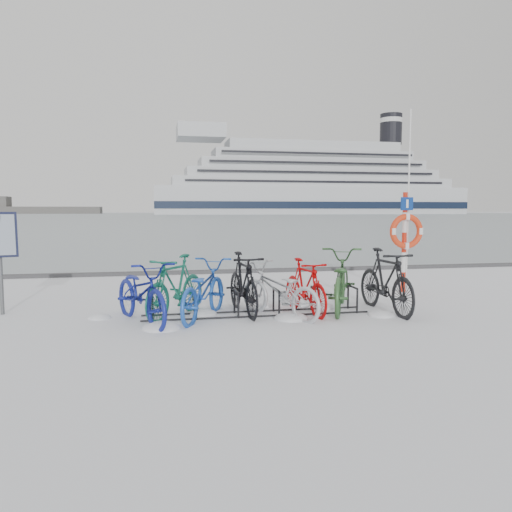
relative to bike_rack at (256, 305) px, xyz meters
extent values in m
plane|color=white|center=(0.00, 0.00, -0.18)|extent=(900.00, 900.00, 0.00)
cube|color=#9AA6AE|center=(0.00, 155.00, -0.17)|extent=(400.00, 298.00, 0.02)
cube|color=#3F3F42|center=(0.00, 5.90, -0.13)|extent=(400.00, 0.25, 0.10)
cylinder|color=black|center=(-1.80, -0.22, 0.04)|extent=(0.04, 0.04, 0.44)
cylinder|color=black|center=(-1.80, 0.22, 0.04)|extent=(0.04, 0.04, 0.44)
cylinder|color=black|center=(-1.80, 0.00, 0.26)|extent=(0.04, 0.44, 0.04)
cylinder|color=black|center=(-1.08, -0.22, 0.04)|extent=(0.04, 0.04, 0.44)
cylinder|color=black|center=(-1.08, 0.22, 0.04)|extent=(0.04, 0.04, 0.44)
cylinder|color=black|center=(-1.08, 0.00, 0.26)|extent=(0.04, 0.44, 0.04)
cylinder|color=black|center=(-0.36, -0.22, 0.04)|extent=(0.04, 0.04, 0.44)
cylinder|color=black|center=(-0.36, 0.22, 0.04)|extent=(0.04, 0.04, 0.44)
cylinder|color=black|center=(-0.36, 0.00, 0.26)|extent=(0.04, 0.44, 0.04)
cylinder|color=black|center=(0.36, -0.22, 0.04)|extent=(0.04, 0.04, 0.44)
cylinder|color=black|center=(0.36, 0.22, 0.04)|extent=(0.04, 0.04, 0.44)
cylinder|color=black|center=(0.36, 0.00, 0.26)|extent=(0.04, 0.44, 0.04)
cylinder|color=black|center=(1.08, -0.22, 0.04)|extent=(0.04, 0.04, 0.44)
cylinder|color=black|center=(1.08, 0.22, 0.04)|extent=(0.04, 0.04, 0.44)
cylinder|color=black|center=(1.08, 0.00, 0.26)|extent=(0.04, 0.44, 0.04)
cylinder|color=black|center=(1.80, -0.22, 0.04)|extent=(0.04, 0.04, 0.44)
cylinder|color=black|center=(1.80, 0.22, 0.04)|extent=(0.04, 0.04, 0.44)
cylinder|color=black|center=(1.80, 0.00, 0.26)|extent=(0.04, 0.44, 0.04)
cylinder|color=black|center=(0.00, -0.22, -0.16)|extent=(4.00, 0.03, 0.03)
cylinder|color=black|center=(0.00, 0.22, -0.16)|extent=(4.00, 0.03, 0.03)
cylinder|color=#595B5E|center=(-4.42, 0.90, 0.70)|extent=(0.07, 0.07, 1.76)
cylinder|color=red|center=(3.74, 1.79, 0.04)|extent=(0.10, 0.10, 0.45)
cylinder|color=silver|center=(3.74, 1.79, 0.49)|extent=(0.10, 0.10, 0.45)
cylinder|color=red|center=(3.74, 1.79, 0.94)|extent=(0.10, 0.10, 0.45)
cylinder|color=silver|center=(3.74, 1.79, 1.39)|extent=(0.10, 0.10, 0.45)
cylinder|color=red|center=(3.74, 1.79, 1.84)|extent=(0.10, 0.10, 0.45)
torus|color=red|center=(3.74, 1.70, 1.19)|extent=(0.78, 0.13, 0.78)
cube|color=navy|center=(3.74, 1.71, 1.80)|extent=(0.29, 0.03, 0.29)
cylinder|color=silver|center=(3.84, 1.84, 1.86)|extent=(0.04, 0.04, 4.07)
cube|color=silver|center=(64.27, 200.76, 5.57)|extent=(134.26, 24.93, 11.51)
cube|color=black|center=(64.27, 188.25, 3.66)|extent=(134.26, 0.30, 2.88)
cube|color=black|center=(64.27, 213.28, 3.66)|extent=(134.26, 0.30, 2.88)
cube|color=silver|center=(64.27, 200.76, 13.24)|extent=(119.87, 23.02, 3.84)
cube|color=silver|center=(64.27, 200.76, 20.92)|extent=(96.86, 20.14, 3.84)
cube|color=silver|center=(64.27, 200.76, 28.59)|extent=(73.84, 17.26, 3.84)
cube|color=silver|center=(16.32, 200.76, 33.38)|extent=(19.18, 19.18, 5.75)
cylinder|color=black|center=(100.71, 200.76, 37.22)|extent=(9.59, 9.59, 13.43)
cube|color=black|center=(64.27, 189.07, 17.08)|extent=(105.49, 0.20, 11.51)
imported|color=navy|center=(-1.97, -0.22, 0.35)|extent=(1.44, 2.15, 1.07)
imported|color=#14604A|center=(-1.40, 0.17, 0.37)|extent=(1.46, 1.82, 1.11)
imported|color=blue|center=(-0.94, -0.04, 0.34)|extent=(1.47, 2.07, 1.03)
imported|color=black|center=(-0.21, 0.19, 0.38)|extent=(0.69, 1.92, 1.13)
imported|color=#B7BAC0|center=(0.35, -0.21, 0.31)|extent=(1.53, 1.94, 0.98)
imported|color=#B60607|center=(0.90, 0.02, 0.32)|extent=(0.73, 1.73, 1.01)
imported|color=#305A2E|center=(1.62, 0.18, 0.39)|extent=(1.58, 2.31, 1.15)
imported|color=black|center=(2.36, -0.18, 0.41)|extent=(0.66, 2.00, 1.19)
ellipsoid|color=white|center=(2.15, -0.50, -0.18)|extent=(0.50, 0.50, 0.18)
ellipsoid|color=white|center=(3.08, 0.46, -0.18)|extent=(0.43, 0.43, 0.15)
ellipsoid|color=white|center=(-1.65, -0.72, -0.18)|extent=(0.61, 0.61, 0.21)
ellipsoid|color=white|center=(-0.92, 0.23, -0.18)|extent=(0.49, 0.49, 0.17)
ellipsoid|color=white|center=(-2.69, 0.24, -0.18)|extent=(0.39, 0.39, 0.14)
ellipsoid|color=white|center=(1.40, 0.32, -0.18)|extent=(0.45, 0.45, 0.16)
ellipsoid|color=white|center=(0.32, 0.72, -0.18)|extent=(0.33, 0.33, 0.12)
ellipsoid|color=white|center=(0.51, -0.45, -0.18)|extent=(0.59, 0.59, 0.21)
camera|label=1|loc=(-1.69, -8.52, 1.67)|focal=35.00mm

